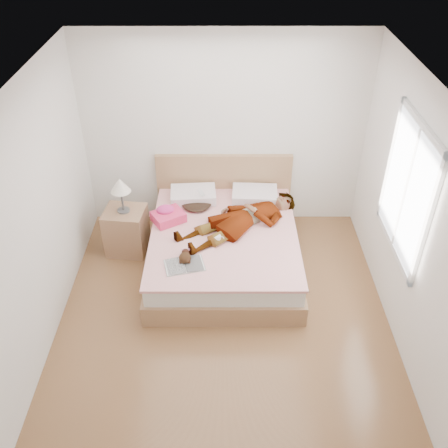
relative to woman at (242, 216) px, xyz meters
name	(u,v)px	position (x,y,z in m)	size (l,w,h in m)	color
ground	(224,321)	(-0.21, -1.12, -0.63)	(4.00, 4.00, 0.00)	#4B2817
woman	(242,216)	(0.00, 0.00, 0.00)	(0.64, 1.69, 0.23)	silver
hair	(196,201)	(-0.57, 0.45, -0.08)	(0.41, 0.51, 0.08)	black
phone	(201,193)	(-0.50, 0.40, 0.08)	(0.05, 0.10, 0.01)	silver
room_shell	(407,190)	(1.56, -0.82, 0.87)	(4.00, 4.00, 4.00)	white
bed	(224,243)	(-0.21, -0.08, -0.35)	(1.80, 2.08, 1.00)	#8B6140
towel	(168,215)	(-0.90, 0.07, -0.04)	(0.47, 0.44, 0.19)	#F9436E
magazine	(184,265)	(-0.65, -0.78, -0.11)	(0.48, 0.37, 0.03)	silver
coffee_mug	(217,239)	(-0.29, -0.38, -0.06)	(0.13, 0.10, 0.10)	white
plush_toy	(185,257)	(-0.64, -0.70, -0.06)	(0.14, 0.21, 0.11)	black
nightstand	(126,227)	(-1.45, 0.14, -0.27)	(0.54, 0.49, 1.06)	brown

